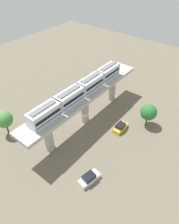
# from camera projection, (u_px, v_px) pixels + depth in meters

# --- Properties ---
(ground_plane) EXTENTS (120.00, 120.00, 0.00)m
(ground_plane) POSITION_uv_depth(u_px,v_px,m) (85.00, 120.00, 51.28)
(ground_plane) COLOR #706654
(viaduct) EXTENTS (5.20, 35.80, 8.10)m
(viaduct) POSITION_uv_depth(u_px,v_px,m) (85.00, 100.00, 47.26)
(viaduct) COLOR #B7B2AA
(viaduct) RESTS_ON ground
(train) EXTENTS (2.64, 27.45, 3.24)m
(train) POSITION_uv_depth(u_px,v_px,m) (80.00, 90.00, 44.35)
(train) COLOR silver
(train) RESTS_ON viaduct
(parked_car_yellow) EXTENTS (1.82, 4.21, 1.76)m
(parked_car_yellow) POSITION_uv_depth(u_px,v_px,m) (120.00, 127.00, 48.31)
(parked_car_yellow) COLOR yellow
(parked_car_yellow) RESTS_ON ground
(parked_car_white) EXTENTS (2.52, 4.45, 1.76)m
(parked_car_white) POSITION_uv_depth(u_px,v_px,m) (89.00, 178.00, 37.88)
(parked_car_white) COLOR white
(parked_car_white) RESTS_ON ground
(tree_near_viaduct) EXTENTS (3.84, 3.84, 5.80)m
(tree_near_viaduct) POSITION_uv_depth(u_px,v_px,m) (149.00, 112.00, 47.66)
(tree_near_viaduct) COLOR brown
(tree_near_viaduct) RESTS_ON ground
(tree_mid_lot) EXTENTS (3.82, 3.82, 6.12)m
(tree_mid_lot) POSITION_uv_depth(u_px,v_px,m) (4.00, 119.00, 45.27)
(tree_mid_lot) COLOR brown
(tree_mid_lot) RESTS_ON ground
(tree_far_corner) EXTENTS (2.73, 2.73, 4.49)m
(tree_far_corner) POSITION_uv_depth(u_px,v_px,m) (88.00, 79.00, 60.89)
(tree_far_corner) COLOR brown
(tree_far_corner) RESTS_ON ground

